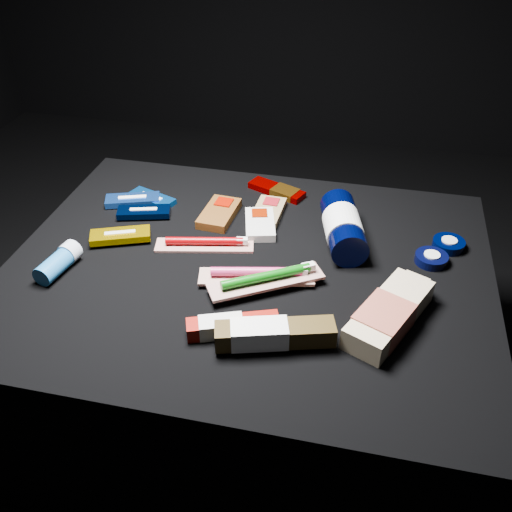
% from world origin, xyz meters
% --- Properties ---
extents(ground, '(3.00, 3.00, 0.00)m').
position_xyz_m(ground, '(0.00, 0.00, 0.00)').
color(ground, black).
rests_on(ground, ground).
extents(cloth_table, '(0.98, 0.78, 0.40)m').
position_xyz_m(cloth_table, '(0.00, 0.00, 0.20)').
color(cloth_table, black).
rests_on(cloth_table, ground).
extents(luna_bar_0, '(0.13, 0.08, 0.02)m').
position_xyz_m(luna_bar_0, '(-0.28, 0.20, 0.41)').
color(luna_bar_0, '#0B4EA3').
rests_on(luna_bar_0, cloth_table).
extents(luna_bar_1, '(0.13, 0.09, 0.02)m').
position_xyz_m(luna_bar_1, '(-0.32, 0.18, 0.41)').
color(luna_bar_1, '#1948A4').
rests_on(luna_bar_1, cloth_table).
extents(luna_bar_2, '(0.13, 0.07, 0.02)m').
position_xyz_m(luna_bar_2, '(-0.28, 0.13, 0.41)').
color(luna_bar_2, black).
rests_on(luna_bar_2, cloth_table).
extents(luna_bar_3, '(0.14, 0.09, 0.02)m').
position_xyz_m(luna_bar_3, '(-0.29, 0.03, 0.42)').
color(luna_bar_3, '#CA9F00').
rests_on(luna_bar_3, cloth_table).
extents(clif_bar_0, '(0.08, 0.13, 0.02)m').
position_xyz_m(clif_bar_0, '(-0.11, 0.17, 0.41)').
color(clif_bar_0, '#583211').
rests_on(clif_bar_0, cloth_table).
extents(clif_bar_1, '(0.09, 0.13, 0.02)m').
position_xyz_m(clif_bar_1, '(-0.01, 0.15, 0.41)').
color(clif_bar_1, silver).
rests_on(clif_bar_1, cloth_table).
extents(clif_bar_2, '(0.07, 0.12, 0.02)m').
position_xyz_m(clif_bar_2, '(0.00, 0.20, 0.41)').
color(clif_bar_2, olive).
rests_on(clif_bar_2, cloth_table).
extents(power_bar, '(0.15, 0.10, 0.02)m').
position_xyz_m(power_bar, '(0.01, 0.30, 0.41)').
color(power_bar, '#7E0000').
rests_on(power_bar, cloth_table).
extents(lotion_bottle, '(0.12, 0.25, 0.08)m').
position_xyz_m(lotion_bottle, '(0.18, 0.13, 0.44)').
color(lotion_bottle, black).
rests_on(lotion_bottle, cloth_table).
extents(cream_tin_upper, '(0.07, 0.07, 0.02)m').
position_xyz_m(cream_tin_upper, '(0.40, 0.15, 0.41)').
color(cream_tin_upper, black).
rests_on(cream_tin_upper, cloth_table).
extents(cream_tin_lower, '(0.07, 0.07, 0.02)m').
position_xyz_m(cream_tin_lower, '(0.36, 0.09, 0.41)').
color(cream_tin_lower, black).
rests_on(cream_tin_lower, cloth_table).
extents(bodywash_bottle, '(0.16, 0.23, 0.05)m').
position_xyz_m(bodywash_bottle, '(0.28, -0.12, 0.42)').
color(bodywash_bottle, beige).
rests_on(bodywash_bottle, cloth_table).
extents(deodorant_stick, '(0.06, 0.11, 0.04)m').
position_xyz_m(deodorant_stick, '(-0.36, -0.10, 0.42)').
color(deodorant_stick, '#1C62A3').
rests_on(deodorant_stick, cloth_table).
extents(toothbrush_pack_0, '(0.21, 0.09, 0.02)m').
position_xyz_m(toothbrush_pack_0, '(-0.10, 0.05, 0.41)').
color(toothbrush_pack_0, silver).
rests_on(toothbrush_pack_0, cloth_table).
extents(toothbrush_pack_1, '(0.23, 0.10, 0.03)m').
position_xyz_m(toothbrush_pack_1, '(0.03, -0.04, 0.42)').
color(toothbrush_pack_1, silver).
rests_on(toothbrush_pack_1, cloth_table).
extents(toothbrush_pack_2, '(0.22, 0.16, 0.03)m').
position_xyz_m(toothbrush_pack_2, '(0.05, -0.06, 0.42)').
color(toothbrush_pack_2, beige).
rests_on(toothbrush_pack_2, cloth_table).
extents(toothpaste_carton_red, '(0.16, 0.09, 0.03)m').
position_xyz_m(toothpaste_carton_red, '(0.01, -0.20, 0.41)').
color(toothpaste_carton_red, '#800A02').
rests_on(toothpaste_carton_red, cloth_table).
extents(toothpaste_carton_green, '(0.21, 0.10, 0.04)m').
position_xyz_m(toothpaste_carton_green, '(0.09, -0.21, 0.42)').
color(toothpaste_carton_green, '#35270C').
rests_on(toothpaste_carton_green, cloth_table).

